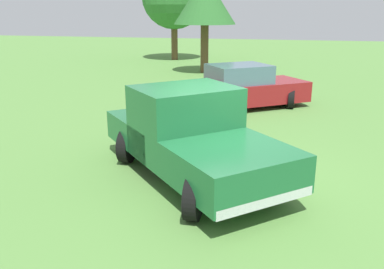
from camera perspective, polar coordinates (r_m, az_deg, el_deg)
name	(u,v)px	position (r m, az deg, el deg)	size (l,w,h in m)	color
ground_plane	(226,176)	(8.35, 4.72, -5.77)	(80.00, 80.00, 0.00)	#54843D
pickup_truck	(189,132)	(8.05, -0.42, 0.32)	(4.70, 4.53, 1.79)	black
sedan_near	(243,88)	(14.07, 7.05, 6.40)	(3.92, 4.50, 1.47)	black
tree_back_right	(205,1)	(21.95, 1.80, 18.08)	(3.19, 3.19, 4.90)	brown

